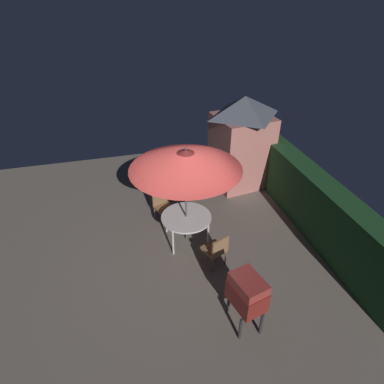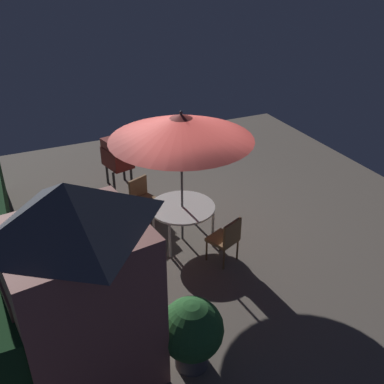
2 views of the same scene
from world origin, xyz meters
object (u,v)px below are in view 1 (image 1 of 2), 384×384
Objects in this scene: chair_near_shed at (216,249)px; chair_far_side at (163,204)px; patio_umbrella at (186,159)px; garden_shed at (242,142)px; potted_plant_by_shed at (198,164)px; bbq_grill at (247,293)px; patio_table at (186,218)px.

chair_far_side is (-2.05, -0.87, 0.00)m from chair_near_shed.
patio_umbrella is 2.11m from chair_far_side.
potted_plant_by_shed is (-0.47, -1.28, -0.86)m from garden_shed.
chair_near_shed is at bearing 22.64° from patio_umbrella.
potted_plant_by_shed is (-2.81, 1.08, -1.73)m from patio_umbrella.
patio_umbrella reaches higher than chair_near_shed.
potted_plant_by_shed is at bearing 173.97° from bbq_grill.
bbq_grill is at bearing 2.20° from chair_near_shed.
garden_shed is 1.10× the size of patio_umbrella.
potted_plant_by_shed is at bearing 158.99° from patio_umbrella.
garden_shed is 3.24m from chair_far_side.
chair_near_shed is 3.93m from potted_plant_by_shed.
patio_umbrella is 3.47m from potted_plant_by_shed.
chair_near_shed is 0.83× the size of potted_plant_by_shed.
chair_near_shed is at bearing 23.11° from chair_far_side.
chair_far_side is 0.83× the size of potted_plant_by_shed.
bbq_grill is at bearing -20.45° from garden_shed.
patio_table is at bearing -45.20° from garden_shed.
garden_shed is at bearing 115.97° from chair_far_side.
chair_near_shed is at bearing 22.64° from patio_table.
patio_table is at bearing 23.61° from chair_far_side.
patio_table is 1.40× the size of chair_near_shed.
chair_far_side is at bearing -156.89° from chair_near_shed.
patio_umbrella reaches higher than patio_table.
garden_shed is at bearing 134.80° from patio_table.
patio_umbrella is 2.15m from chair_near_shed.
chair_near_shed is (-1.57, -0.06, -0.33)m from bbq_grill.
patio_umbrella reaches higher than chair_far_side.
potted_plant_by_shed is at bearing -110.00° from garden_shed.
patio_table is at bearing -157.36° from chair_near_shed.
potted_plant_by_shed is (-2.81, 1.08, -0.08)m from patio_table.
bbq_grill is 3.75m from chair_far_side.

